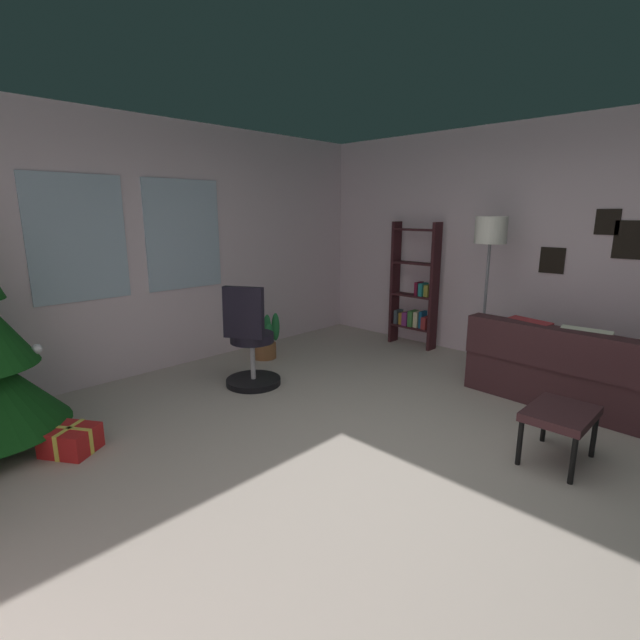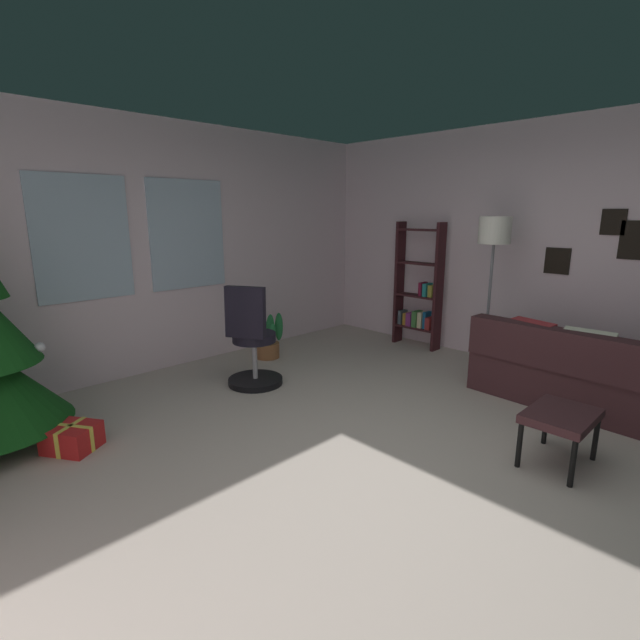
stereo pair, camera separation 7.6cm
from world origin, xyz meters
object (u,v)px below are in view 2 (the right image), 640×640
(gift_box_red, at_px, (72,437))
(bookshelf, at_px, (419,293))
(potted_plant, at_px, (269,341))
(footstool, at_px, (561,419))
(floor_lamp, at_px, (494,244))
(couch, at_px, (611,378))
(office_chair, at_px, (252,346))

(gift_box_red, relative_size, bookshelf, 0.28)
(gift_box_red, xyz_separation_m, potted_plant, (2.48, 0.77, 0.11))
(footstool, bearing_deg, floor_lamp, 41.17)
(gift_box_red, xyz_separation_m, bookshelf, (4.18, -0.22, 0.62))
(couch, xyz_separation_m, footstool, (-1.41, -0.04, 0.07))
(floor_lamp, bearing_deg, office_chair, 144.82)
(footstool, height_order, office_chair, office_chair)
(couch, xyz_separation_m, office_chair, (-2.03, 2.69, 0.15))
(office_chair, distance_m, bookshelf, 2.47)
(gift_box_red, distance_m, bookshelf, 4.23)
(bookshelf, bearing_deg, potted_plant, 149.72)
(footstool, distance_m, potted_plant, 3.38)
(footstool, xyz_separation_m, bookshelf, (1.80, 2.39, 0.37))
(gift_box_red, xyz_separation_m, floor_lamp, (3.83, -1.34, 1.32))
(gift_box_red, bearing_deg, bookshelf, -3.06)
(office_chair, height_order, floor_lamp, floor_lamp)
(floor_lamp, distance_m, potted_plant, 2.78)
(office_chair, relative_size, potted_plant, 1.91)
(office_chair, xyz_separation_m, potted_plant, (0.73, 0.65, -0.21))
(gift_box_red, distance_m, floor_lamp, 4.27)
(footstool, distance_m, floor_lamp, 2.21)
(office_chair, bearing_deg, couch, -52.97)
(bookshelf, distance_m, floor_lamp, 1.37)
(office_chair, distance_m, floor_lamp, 2.72)
(footstool, bearing_deg, bookshelf, 52.95)
(couch, distance_m, footstool, 1.41)
(office_chair, bearing_deg, gift_box_red, -176.22)
(couch, relative_size, floor_lamp, 1.20)
(couch, distance_m, potted_plant, 3.59)
(bookshelf, bearing_deg, office_chair, 172.04)
(couch, relative_size, bookshelf, 1.25)
(gift_box_red, bearing_deg, floor_lamp, -19.36)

